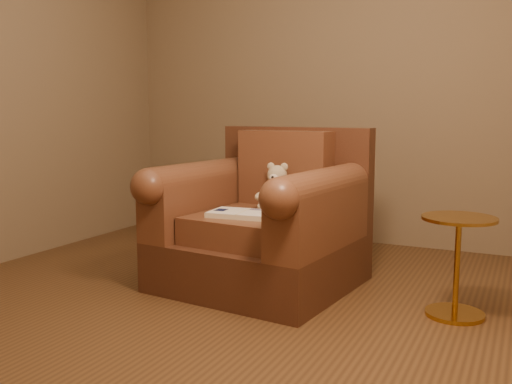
% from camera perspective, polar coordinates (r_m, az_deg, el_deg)
% --- Properties ---
extents(floor, '(4.00, 4.00, 0.00)m').
position_cam_1_polar(floor, '(3.24, -2.46, -11.78)').
color(floor, brown).
rests_on(floor, ground).
extents(armchair, '(1.21, 1.16, 0.99)m').
position_cam_1_polar(armchair, '(3.64, 0.79, -3.28)').
color(armchair, '#4A2818').
rests_on(armchair, floor).
extents(teddy_bear, '(0.22, 0.25, 0.31)m').
position_cam_1_polar(teddy_bear, '(3.66, 1.98, 0.05)').
color(teddy_bear, tan).
rests_on(teddy_bear, armchair).
extents(guidebook, '(0.42, 0.28, 0.03)m').
position_cam_1_polar(guidebook, '(3.42, -1.26, -2.20)').
color(guidebook, beige).
rests_on(guidebook, armchair).
extents(side_table, '(0.39, 0.39, 0.55)m').
position_cam_1_polar(side_table, '(3.26, 19.47, -6.72)').
color(side_table, '#BB8633').
rests_on(side_table, floor).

